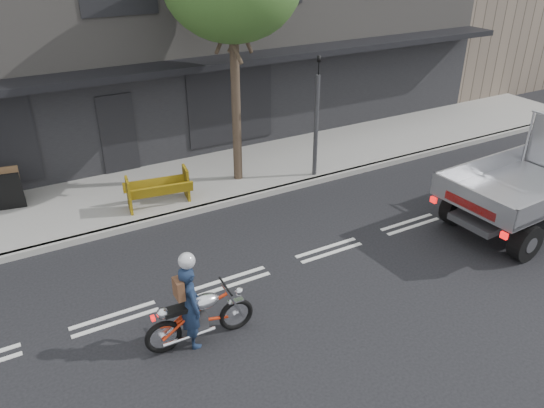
{
  "coord_description": "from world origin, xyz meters",
  "views": [
    {
      "loc": [
        -3.62,
        -8.12,
        6.42
      ],
      "look_at": [
        1.22,
        0.5,
        1.25
      ],
      "focal_mm": 35.0,
      "sensor_mm": 36.0,
      "label": 1
    }
  ],
  "objects": [
    {
      "name": "sidewalk",
      "position": [
        0.0,
        4.7,
        0.07
      ],
      "size": [
        32.0,
        3.2,
        0.15
      ],
      "primitive_type": "cube",
      "color": "gray",
      "rests_on": "ground"
    },
    {
      "name": "kerb",
      "position": [
        0.0,
        3.1,
        0.07
      ],
      "size": [
        32.0,
        0.2,
        0.15
      ],
      "primitive_type": "cube",
      "color": "gray",
      "rests_on": "ground"
    },
    {
      "name": "construction_barrier",
      "position": [
        -0.25,
        3.5,
        0.6
      ],
      "size": [
        1.68,
        0.87,
        0.9
      ],
      "primitive_type": null,
      "rotation": [
        0.0,
        0.0,
        -0.15
      ],
      "color": "#E8B30C",
      "rests_on": "sidewalk"
    },
    {
      "name": "traffic_light_pole",
      "position": [
        4.2,
        3.35,
        1.65
      ],
      "size": [
        0.12,
        0.12,
        3.5
      ],
      "color": "#2D2D30",
      "rests_on": "ground"
    },
    {
      "name": "sandwich_board",
      "position": [
        -3.56,
        5.21,
        0.66
      ],
      "size": [
        0.71,
        0.53,
        1.02
      ],
      "primitive_type": null,
      "rotation": [
        0.0,
        0.0,
        -0.17
      ],
      "color": "black",
      "rests_on": "sidewalk"
    },
    {
      "name": "ground",
      "position": [
        0.0,
        0.0,
        0.0
      ],
      "size": [
        80.0,
        80.0,
        0.0
      ],
      "primitive_type": "plane",
      "color": "black",
      "rests_on": "ground"
    },
    {
      "name": "motorcycle",
      "position": [
        -1.2,
        -1.28,
        0.52
      ],
      "size": [
        1.97,
        0.57,
        1.01
      ],
      "rotation": [
        0.0,
        0.0,
        -0.06
      ],
      "color": "black",
      "rests_on": "ground"
    },
    {
      "name": "building_main",
      "position": [
        0.0,
        11.3,
        4.0
      ],
      "size": [
        26.0,
        10.0,
        8.0
      ],
      "primitive_type": "cube",
      "color": "slate",
      "rests_on": "ground"
    },
    {
      "name": "rider",
      "position": [
        -1.35,
        -1.28,
        0.78
      ],
      "size": [
        0.41,
        0.59,
        1.57
      ],
      "primitive_type": "imported",
      "rotation": [
        0.0,
        0.0,
        1.52
      ],
      "color": "#16243E",
      "rests_on": "ground"
    }
  ]
}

